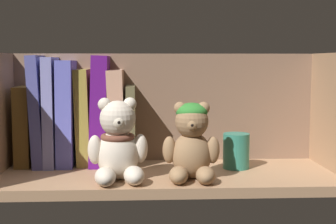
{
  "coord_description": "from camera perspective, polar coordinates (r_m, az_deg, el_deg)",
  "views": [
    {
      "loc": [
        -5.07,
        -96.65,
        24.67
      ],
      "look_at": [
        0.01,
        0.0,
        14.47
      ],
      "focal_mm": 51.63,
      "sensor_mm": 36.0,
      "label": 1
    }
  ],
  "objects": [
    {
      "name": "shelf_board",
      "position": [
        1.0,
        -0.01,
        -7.72
      ],
      "size": [
        67.5,
        25.33,
        2.0
      ],
      "primitive_type": "cube",
      "color": "#A87F5B",
      "rests_on": "ground"
    },
    {
      "name": "shelf_back_panel",
      "position": [
        1.11,
        -0.37,
        0.06
      ],
      "size": [
        69.9,
        1.2,
        26.38
      ],
      "primitive_type": "cube",
      "color": "#7C5E49",
      "rests_on": "ground"
    },
    {
      "name": "shelf_side_panel_right",
      "position": [
        1.05,
        19.16,
        -0.59
      ],
      "size": [
        1.6,
        27.73,
        26.38
      ],
      "primitive_type": "cube",
      "color": "#A87F5B",
      "rests_on": "ground"
    },
    {
      "name": "book_0",
      "position": [
        1.1,
        -16.41,
        -1.56
      ],
      "size": [
        3.25,
        10.65,
        17.25
      ],
      "primitive_type": "cube",
      "color": "brown",
      "rests_on": "shelf_board"
    },
    {
      "name": "book_1",
      "position": [
        1.09,
        -14.84,
        0.17
      ],
      "size": [
        3.22,
        13.16,
        23.94
      ],
      "primitive_type": "cube",
      "rotation": [
        0.0,
        -0.04,
        0.0
      ],
      "color": "#51549F",
      "rests_on": "shelf_board"
    },
    {
      "name": "book_2",
      "position": [
        1.09,
        -13.45,
        0.08
      ],
      "size": [
        2.24,
        13.41,
        23.5
      ],
      "primitive_type": "cube",
      "color": "#8689D1",
      "rests_on": "shelf_board"
    },
    {
      "name": "book_3",
      "position": [
        1.08,
        -11.77,
        -0.08
      ],
      "size": [
        3.58,
        12.52,
        22.88
      ],
      "primitive_type": "cube",
      "rotation": [
        0.0,
        0.01,
        0.0
      ],
      "color": "#6064CE",
      "rests_on": "shelf_board"
    },
    {
      "name": "book_4",
      "position": [
        1.08,
        -9.9,
        -0.59
      ],
      "size": [
        3.42,
        9.49,
        20.96
      ],
      "primitive_type": "cube",
      "rotation": [
        0.0,
        -0.02,
        0.0
      ],
      "color": "olive",
      "rests_on": "shelf_board"
    },
    {
      "name": "book_5",
      "position": [
        1.07,
        -8.03,
        0.2
      ],
      "size": [
        4.3,
        12.15,
        23.95
      ],
      "primitive_type": "cube",
      "rotation": [
        0.0,
        0.04,
        0.0
      ],
      "color": "#5A137B",
      "rests_on": "shelf_board"
    },
    {
      "name": "book_6",
      "position": [
        1.07,
        -6.0,
        -0.6
      ],
      "size": [
        4.01,
        12.31,
        20.89
      ],
      "primitive_type": "cube",
      "rotation": [
        0.0,
        -0.03,
        0.0
      ],
      "color": "tan",
      "rests_on": "shelf_board"
    },
    {
      "name": "book_7",
      "position": [
        1.07,
        -4.38,
        -1.5
      ],
      "size": [
        1.9,
        12.21,
        17.38
      ],
      "primitive_type": "cube",
      "color": "brown",
      "rests_on": "shelf_board"
    },
    {
      "name": "teddy_bear_larger",
      "position": [
        0.92,
        -5.92,
        -3.95
      ],
      "size": [
        11.67,
        12.0,
        15.82
      ],
      "color": "beige",
      "rests_on": "shelf_board"
    },
    {
      "name": "teddy_bear_smaller",
      "position": [
        0.93,
        2.82,
        -3.66
      ],
      "size": [
        10.95,
        11.18,
        14.94
      ],
      "color": "#93704C",
      "rests_on": "shelf_board"
    },
    {
      "name": "pillar_candle",
      "position": [
        1.04,
        8.05,
        -4.57
      ],
      "size": [
        5.58,
        5.58,
        7.45
      ],
      "primitive_type": "cylinder",
      "color": "#2D7A66",
      "rests_on": "shelf_board"
    }
  ]
}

